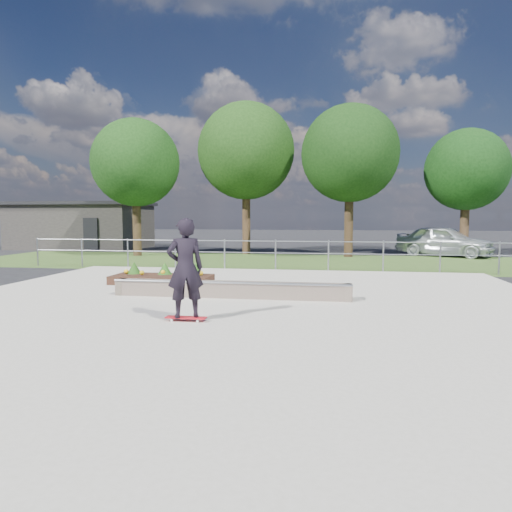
% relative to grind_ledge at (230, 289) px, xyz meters
% --- Properties ---
extents(ground, '(120.00, 120.00, 0.00)m').
position_rel_grind_ledge_xyz_m(ground, '(0.42, -1.31, -0.26)').
color(ground, black).
rests_on(ground, ground).
extents(grass_verge, '(30.00, 8.00, 0.02)m').
position_rel_grind_ledge_xyz_m(grass_verge, '(0.42, 9.69, -0.25)').
color(grass_verge, '#344F1F').
rests_on(grass_verge, ground).
extents(concrete_slab, '(15.00, 15.00, 0.06)m').
position_rel_grind_ledge_xyz_m(concrete_slab, '(0.42, -1.31, -0.23)').
color(concrete_slab, '#AEA89A').
rests_on(concrete_slab, ground).
extents(fence, '(20.06, 0.06, 1.20)m').
position_rel_grind_ledge_xyz_m(fence, '(0.42, 6.19, 0.51)').
color(fence, gray).
rests_on(fence, ground).
extents(building, '(8.40, 5.40, 3.00)m').
position_rel_grind_ledge_xyz_m(building, '(-13.58, 16.68, 1.25)').
color(building, '#2C2A27').
rests_on(building, ground).
extents(tree_far_left, '(4.55, 4.55, 7.15)m').
position_rel_grind_ledge_xyz_m(tree_far_left, '(-7.58, 11.69, 4.59)').
color(tree_far_left, '#312213').
rests_on(tree_far_left, ground).
extents(tree_mid_left, '(5.25, 5.25, 8.25)m').
position_rel_grind_ledge_xyz_m(tree_mid_left, '(-2.08, 13.69, 5.34)').
color(tree_mid_left, '#372316').
rests_on(tree_mid_left, ground).
extents(tree_mid_right, '(4.90, 4.90, 7.70)m').
position_rel_grind_ledge_xyz_m(tree_mid_right, '(3.42, 12.69, 4.97)').
color(tree_mid_right, black).
rests_on(tree_mid_right, ground).
extents(tree_far_right, '(4.20, 4.20, 6.60)m').
position_rel_grind_ledge_xyz_m(tree_far_right, '(9.42, 14.19, 4.21)').
color(tree_far_right, '#332214').
rests_on(tree_far_right, ground).
extents(grind_ledge, '(6.00, 0.44, 0.43)m').
position_rel_grind_ledge_xyz_m(grind_ledge, '(0.00, 0.00, 0.00)').
color(grind_ledge, brown).
rests_on(grind_ledge, concrete_slab).
extents(planter_bed, '(3.00, 1.20, 0.61)m').
position_rel_grind_ledge_xyz_m(planter_bed, '(-2.57, 2.07, -0.02)').
color(planter_bed, black).
rests_on(planter_bed, concrete_slab).
extents(skateboarder, '(0.83, 0.70, 2.01)m').
position_rel_grind_ledge_xyz_m(skateboarder, '(-0.30, -2.68, 0.83)').
color(skateboarder, silver).
rests_on(skateboarder, concrete_slab).
extents(parked_car, '(5.10, 4.08, 1.63)m').
position_rel_grind_ledge_xyz_m(parked_car, '(8.38, 13.89, 0.55)').
color(parked_car, silver).
rests_on(parked_car, ground).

